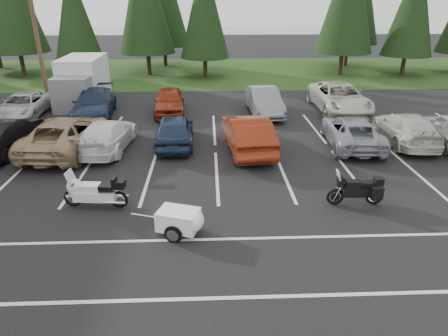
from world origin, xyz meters
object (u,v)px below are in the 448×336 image
car_far_0 (23,105)px  car_far_4 (339,98)px  car_near_4 (174,130)px  car_near_7 (406,128)px  utility_pole (36,30)px  cargo_trailer (179,222)px  car_far_2 (169,101)px  car_far_3 (264,101)px  touring_motorcycle (95,189)px  car_far_1 (94,104)px  car_near_2 (66,134)px  adventure_motorcycle (356,187)px  car_near_1 (5,135)px  car_near_3 (107,135)px  car_near_6 (352,132)px  box_truck (80,82)px

car_far_0 → car_far_4: size_ratio=0.80×
car_near_4 → car_near_7: bearing=177.6°
utility_pole → cargo_trailer: 18.25m
car_far_2 → car_far_3: 5.70m
car_far_4 → touring_motorcycle: (-11.90, -11.67, -0.16)m
utility_pole → car_far_1: utility_pole is taller
car_near_2 → cargo_trailer: size_ratio=3.32×
adventure_motorcycle → car_near_4: bearing=137.9°
utility_pole → car_near_7: utility_pole is taller
car_near_4 → car_far_3: bearing=-135.9°
car_near_1 → car_near_3: bearing=-175.2°
car_near_3 → car_far_3: 9.78m
car_near_6 → touring_motorcycle: bearing=32.8°
car_far_3 → cargo_trailer: 13.61m
car_near_6 → cargo_trailer: car_near_6 is taller
car_near_2 → car_near_6: size_ratio=1.17×
car_far_2 → touring_motorcycle: (-1.52, -11.59, -0.07)m
utility_pole → adventure_motorcycle: bearing=-41.7°
utility_pole → car_near_6: utility_pole is taller
car_near_4 → car_far_2: car_far_2 is taller
car_far_1 → car_near_1: bearing=-120.8°
car_near_3 → car_far_1: (-1.99, 5.44, 0.08)m
car_far_2 → adventure_motorcycle: car_far_2 is taller
car_near_6 → cargo_trailer: size_ratio=2.83×
car_near_2 → car_far_0: (-4.35, 5.76, -0.14)m
car_far_0 → car_far_1: 4.19m
car_near_1 → car_near_7: 18.79m
box_truck → car_near_1: size_ratio=1.18×
utility_pole → car_far_0: utility_pole is taller
car_near_6 → cargo_trailer: (-7.73, -7.38, -0.28)m
car_far_4 → box_truck: bearing=171.6°
car_far_2 → box_truck: bearing=155.0°
car_near_3 → cargo_trailer: (3.74, -7.32, -0.29)m
car_far_0 → touring_motorcycle: 13.22m
box_truck → car_near_7: bearing=-24.2°
car_near_2 → car_near_3: 1.83m
box_truck → car_near_1: 8.51m
car_near_4 → car_far_1: (-5.05, 4.97, 0.02)m
car_far_1 → car_far_3: car_far_3 is taller
box_truck → cargo_trailer: (7.26, -15.63, -1.05)m
utility_pole → car_near_7: size_ratio=1.83×
car_far_3 → touring_motorcycle: bearing=-126.6°
box_truck → car_near_3: box_truck is taller
car_far_3 → box_truck: bearing=162.9°
utility_pole → car_far_4: bearing=-5.3°
car_near_3 → adventure_motorcycle: (9.67, -5.74, -0.04)m
car_near_1 → car_near_3: size_ratio=0.99×
car_near_2 → car_far_3: 11.37m
car_near_2 → car_far_4: car_far_4 is taller
adventure_motorcycle → box_truck: bearing=134.3°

